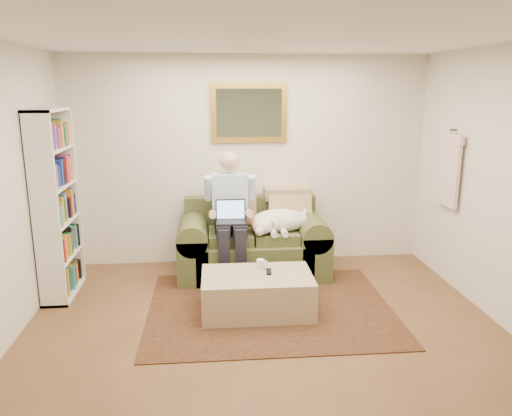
{
  "coord_description": "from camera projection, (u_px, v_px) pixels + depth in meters",
  "views": [
    {
      "loc": [
        -0.48,
        -3.7,
        2.21
      ],
      "look_at": [
        0.01,
        1.45,
        0.95
      ],
      "focal_mm": 35.0,
      "sensor_mm": 36.0,
      "label": 1
    }
  ],
  "objects": [
    {
      "name": "sofa",
      "position": [
        252.0,
        249.0,
        6.03
      ],
      "size": [
        1.77,
        0.9,
        1.06
      ],
      "color": "#484E29",
      "rests_on": "room_shell"
    },
    {
      "name": "hanging_shirt",
      "position": [
        449.0,
        166.0,
        5.58
      ],
      "size": [
        0.06,
        0.52,
        0.9
      ],
      "primitive_type": null,
      "color": "#F2D2C8",
      "rests_on": "room_shell"
    },
    {
      "name": "sleeping_dog",
      "position": [
        280.0,
        220.0,
        5.88
      ],
      "size": [
        0.73,
        0.46,
        0.27
      ],
      "primitive_type": null,
      "color": "white",
      "rests_on": "sofa"
    },
    {
      "name": "laptop",
      "position": [
        231.0,
        216.0,
        5.67
      ],
      "size": [
        0.34,
        0.27,
        0.25
      ],
      "color": "black",
      "rests_on": "seated_man"
    },
    {
      "name": "rug",
      "position": [
        270.0,
        307.0,
        5.12
      ],
      "size": [
        2.48,
        1.99,
        0.01
      ],
      "primitive_type": "cube",
      "rotation": [
        0.0,
        0.0,
        -0.01
      ],
      "color": "black",
      "rests_on": "room_shell"
    },
    {
      "name": "wall_mirror",
      "position": [
        249.0,
        113.0,
        6.09
      ],
      "size": [
        0.94,
        0.04,
        0.72
      ],
      "color": "gold",
      "rests_on": "room_shell"
    },
    {
      "name": "room_shell",
      "position": [
        267.0,
        198.0,
        4.18
      ],
      "size": [
        4.51,
        5.0,
        2.61
      ],
      "color": "brown",
      "rests_on": "ground"
    },
    {
      "name": "coffee_mug",
      "position": [
        260.0,
        264.0,
        5.09
      ],
      "size": [
        0.08,
        0.08,
        0.1
      ],
      "primitive_type": "cylinder",
      "color": "white",
      "rests_on": "ottoman"
    },
    {
      "name": "tv_remote",
      "position": [
        269.0,
        272.0,
        5.0
      ],
      "size": [
        0.07,
        0.15,
        0.02
      ],
      "primitive_type": "cube",
      "rotation": [
        0.0,
        0.0,
        -0.1
      ],
      "color": "black",
      "rests_on": "ottoman"
    },
    {
      "name": "bookshelf",
      "position": [
        56.0,
        205.0,
        5.26
      ],
      "size": [
        0.28,
        0.8,
        2.0
      ],
      "primitive_type": null,
      "color": "white",
      "rests_on": "room_shell"
    },
    {
      "name": "ottoman",
      "position": [
        257.0,
        293.0,
        4.99
      ],
      "size": [
        1.1,
        0.71,
        0.4
      ],
      "primitive_type": "cube",
      "rotation": [
        0.0,
        0.0,
        -0.01
      ],
      "color": "tan",
      "rests_on": "room_shell"
    },
    {
      "name": "seated_man",
      "position": [
        231.0,
        218.0,
        5.74
      ],
      "size": [
        0.58,
        0.83,
        1.49
      ],
      "primitive_type": null,
      "color": "#8CB4D8",
      "rests_on": "sofa"
    }
  ]
}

